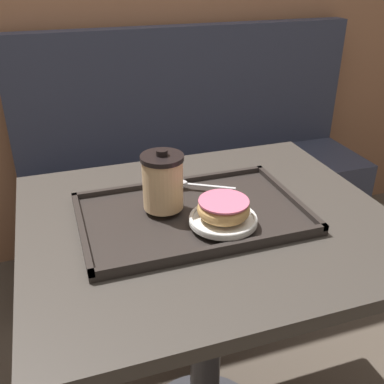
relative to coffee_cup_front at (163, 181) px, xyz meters
The scene contains 7 objects.
booth_bench 1.04m from the coffee_cup_front, 66.14° to the left, with size 1.46×0.44×1.00m.
cafe_table 0.29m from the coffee_cup_front, 22.12° to the right, with size 0.80×0.68×0.74m.
serving_tray 0.10m from the coffee_cup_front, 26.53° to the right, with size 0.48×0.31×0.02m.
coffee_cup_front is the anchor object (origin of this frame).
plate_with_chocolate_donut 0.15m from the coffee_cup_front, 45.64° to the right, with size 0.14×0.14×0.01m.
donut_chocolate_glazed 0.14m from the coffee_cup_front, 45.64° to the right, with size 0.11×0.11×0.04m.
spoon 0.13m from the coffee_cup_front, 42.76° to the left, with size 0.14×0.09×0.01m.
Camera 1 is at (-0.30, -0.79, 1.25)m, focal length 42.00 mm.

